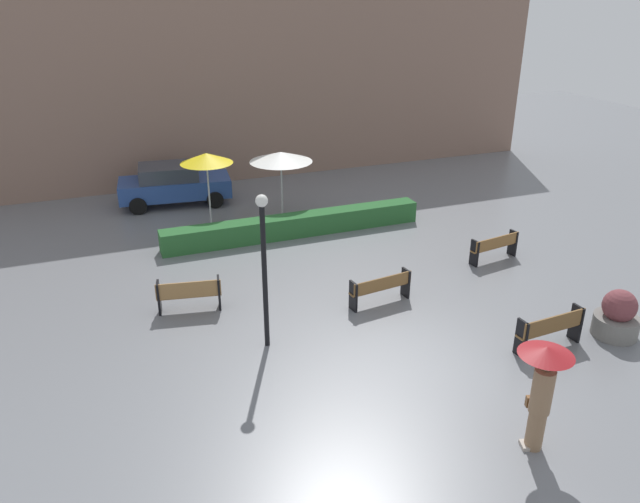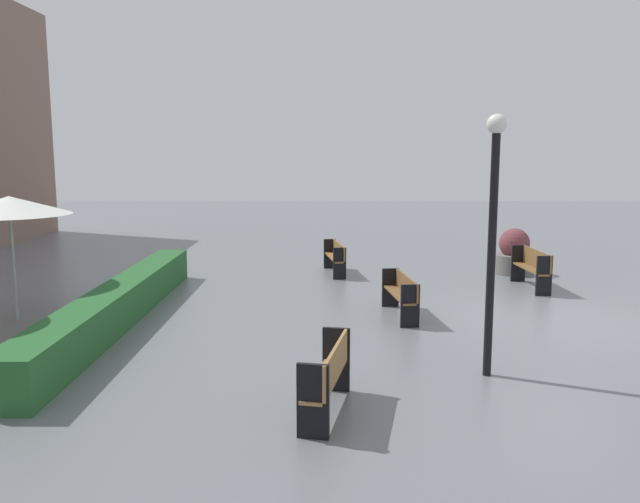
% 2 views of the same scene
% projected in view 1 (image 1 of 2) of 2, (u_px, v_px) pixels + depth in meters
% --- Properties ---
extents(ground_plane, '(60.00, 60.00, 0.00)m').
position_uv_depth(ground_plane, '(427.00, 364.00, 13.71)').
color(ground_plane, slate).
extents(bench_far_left, '(1.69, 0.66, 0.89)m').
position_uv_depth(bench_far_left, '(189.00, 293.00, 15.76)').
color(bench_far_left, '#9E7242').
rests_on(bench_far_left, ground).
extents(bench_near_right, '(1.81, 0.46, 0.92)m').
position_uv_depth(bench_near_right, '(551.00, 328.00, 14.09)').
color(bench_near_right, brown).
rests_on(bench_near_right, ground).
extents(bench_far_right, '(1.76, 0.58, 0.82)m').
position_uv_depth(bench_far_right, '(495.00, 246.00, 18.69)').
color(bench_far_right, olive).
rests_on(bench_far_right, ground).
extents(bench_mid_center, '(1.81, 0.56, 0.81)m').
position_uv_depth(bench_mid_center, '(381.00, 287.00, 16.13)').
color(bench_mid_center, brown).
rests_on(bench_mid_center, ground).
extents(pedestrian_with_umbrella, '(0.98, 0.98, 2.11)m').
position_uv_depth(pedestrian_with_umbrella, '(542.00, 385.00, 10.74)').
color(pedestrian_with_umbrella, '#8C6B4C').
rests_on(pedestrian_with_umbrella, ground).
extents(planter_pot, '(1.07, 1.07, 1.21)m').
position_uv_depth(planter_pot, '(617.00, 317.00, 14.65)').
color(planter_pot, slate).
rests_on(planter_pot, ground).
extents(lamp_post, '(0.28, 0.28, 3.76)m').
position_uv_depth(lamp_post, '(264.00, 256.00, 13.52)').
color(lamp_post, black).
rests_on(lamp_post, ground).
extents(patio_umbrella_yellow, '(1.82, 1.82, 2.59)m').
position_uv_depth(patio_umbrella_yellow, '(206.00, 158.00, 20.85)').
color(patio_umbrella_yellow, silver).
rests_on(patio_umbrella_yellow, ground).
extents(patio_umbrella_white, '(2.27, 2.27, 2.40)m').
position_uv_depth(patio_umbrella_white, '(281.00, 157.00, 21.73)').
color(patio_umbrella_white, silver).
rests_on(patio_umbrella_white, ground).
extents(hedge_strip, '(9.02, 0.70, 0.72)m').
position_uv_depth(hedge_strip, '(295.00, 225.00, 20.65)').
color(hedge_strip, '#28602D').
rests_on(hedge_strip, ground).
extents(building_facade, '(28.00, 1.20, 8.43)m').
position_uv_depth(building_facade, '(241.00, 79.00, 25.67)').
color(building_facade, '#846656').
rests_on(building_facade, ground).
extents(parked_car, '(4.37, 2.35, 1.57)m').
position_uv_depth(parked_car, '(173.00, 184.00, 23.47)').
color(parked_car, '#28478C').
rests_on(parked_car, ground).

